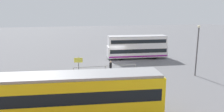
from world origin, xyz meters
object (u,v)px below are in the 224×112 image
(tram_yellow, at_px, (66,96))
(street_lamp, at_px, (197,46))
(double_decker_bus, at_px, (137,47))
(info_sign, at_px, (78,63))
(pedestrian_near_railing, at_px, (111,67))

(tram_yellow, relative_size, street_lamp, 2.30)
(street_lamp, bearing_deg, double_decker_bus, -71.33)
(tram_yellow, bearing_deg, info_sign, -99.34)
(double_decker_bus, relative_size, pedestrian_near_railing, 5.66)
(tram_yellow, relative_size, pedestrian_near_railing, 7.99)
(street_lamp, bearing_deg, info_sign, -14.92)
(info_sign, bearing_deg, double_decker_bus, -145.26)
(double_decker_bus, relative_size, info_sign, 4.44)
(double_decker_bus, bearing_deg, info_sign, 34.74)
(info_sign, bearing_deg, pedestrian_near_railing, 166.99)
(double_decker_bus, distance_m, info_sign, 12.68)
(double_decker_bus, xyz_separation_m, info_sign, (10.41, 7.22, -0.38))
(tram_yellow, bearing_deg, street_lamp, -155.56)
(tram_yellow, height_order, info_sign, tram_yellow)
(double_decker_bus, relative_size, tram_yellow, 0.71)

